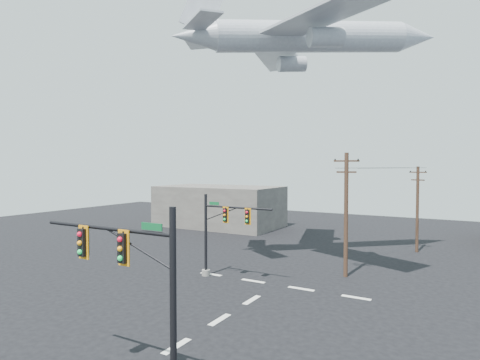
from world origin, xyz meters
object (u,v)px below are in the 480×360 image
Objects in this scene: signal_mast_far at (219,233)px; airliner at (310,38)px; utility_pole_a at (346,212)px; signal_mast_near at (141,293)px; utility_pole_b at (417,207)px.

signal_mast_far is 19.49m from airliner.
utility_pole_a is 16.17m from airliner.
signal_mast_near is 0.35× the size of airliner.
signal_mast_near reaches higher than signal_mast_far.
utility_pole_b is at bearing 57.79° from utility_pole_a.
airliner is (-4.10, 2.64, 15.41)m from utility_pole_a.
signal_mast_near is 0.74× the size of utility_pole_a.
utility_pole_a is at bearing -85.88° from utility_pole_b.
utility_pole_a is at bearing -73.45° from airliner.
signal_mast_near is at bearing -126.66° from airliner.
utility_pole_a is 1.13× the size of utility_pole_b.
utility_pole_b reaches higher than signal_mast_near.
utility_pole_a is at bearing 83.34° from signal_mast_near.
utility_pole_a reaches higher than utility_pole_b.
utility_pole_b is (3.99, 13.06, -0.59)m from utility_pole_a.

